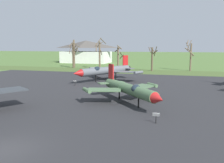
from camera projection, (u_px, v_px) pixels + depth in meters
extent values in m
plane|color=#4C6B33|center=(6.00, 151.00, 15.66)|extent=(600.00, 600.00, 0.00)
cube|color=#28282B|center=(96.00, 97.00, 31.95)|extent=(74.19, 57.28, 0.05)
cube|color=#445A2A|center=(140.00, 72.00, 64.82)|extent=(134.19, 12.00, 0.06)
cylinder|color=#565B60|center=(106.00, 70.00, 47.21)|extent=(7.17, 11.92, 1.46)
cone|color=red|center=(77.00, 73.00, 42.08)|extent=(2.00, 2.17, 1.35)
cylinder|color=black|center=(128.00, 68.00, 51.93)|extent=(1.28, 1.19, 1.02)
ellipsoid|color=#19232D|center=(97.00, 69.00, 45.38)|extent=(1.16, 2.19, 1.09)
cube|color=#565B60|center=(100.00, 69.00, 50.82)|extent=(5.30, 5.73, 0.14)
cube|color=#565B60|center=(125.00, 72.00, 45.95)|extent=(5.79, 2.70, 0.14)
cylinder|color=#565B60|center=(93.00, 68.00, 53.16)|extent=(1.57, 2.33, 0.55)
cylinder|color=#565B60|center=(138.00, 73.00, 44.43)|extent=(1.57, 2.33, 0.55)
cube|color=red|center=(125.00, 60.00, 51.07)|extent=(0.88, 1.48, 2.11)
cube|color=#565B60|center=(121.00, 68.00, 52.04)|extent=(2.24, 2.05, 0.14)
cube|color=#565B60|center=(129.00, 68.00, 50.39)|extent=(2.24, 2.05, 0.14)
cylinder|color=black|center=(96.00, 79.00, 45.44)|extent=(0.20, 0.20, 1.37)
cylinder|color=black|center=(116.00, 76.00, 49.40)|extent=(0.20, 0.20, 1.37)
cylinder|color=black|center=(75.00, 84.00, 41.30)|extent=(0.08, 0.08, 0.72)
cube|color=white|center=(75.00, 81.00, 41.23)|extent=(0.54, 0.23, 0.29)
cylinder|color=#4C6B47|center=(128.00, 89.00, 28.33)|extent=(8.11, 8.96, 1.25)
cone|color=#B21E1E|center=(159.00, 99.00, 22.86)|extent=(1.74, 1.76, 1.15)
cylinder|color=black|center=(109.00, 82.00, 33.41)|extent=(1.11, 1.10, 0.88)
ellipsoid|color=#19232D|center=(136.00, 88.00, 26.74)|extent=(0.97, 1.82, 0.91)
cube|color=#4C6B47|center=(104.00, 90.00, 28.32)|extent=(4.40, 3.11, 0.12)
cube|color=#4C6B47|center=(142.00, 87.00, 30.50)|extent=(3.51, 4.52, 0.12)
cylinder|color=#4C6B47|center=(87.00, 90.00, 27.97)|extent=(1.67, 1.81, 0.47)
cylinder|color=#4C6B47|center=(152.00, 85.00, 31.81)|extent=(1.67, 1.81, 0.47)
cube|color=#B21E1E|center=(111.00, 71.00, 32.50)|extent=(1.06, 1.18, 2.03)
cube|color=#4C6B47|center=(104.00, 83.00, 32.22)|extent=(1.97, 1.93, 0.12)
cube|color=#4C6B47|center=(118.00, 82.00, 33.09)|extent=(1.97, 1.93, 0.12)
cylinder|color=black|center=(139.00, 103.00, 26.36)|extent=(0.17, 0.17, 1.17)
cylinder|color=black|center=(119.00, 95.00, 30.64)|extent=(0.17, 0.17, 1.17)
cylinder|color=black|center=(156.00, 120.00, 21.01)|extent=(0.08, 0.08, 0.70)
cube|color=white|center=(156.00, 115.00, 20.93)|extent=(0.65, 0.29, 0.35)
cylinder|color=brown|center=(73.00, 56.00, 75.85)|extent=(0.39, 0.39, 7.91)
cylinder|color=brown|center=(73.00, 46.00, 75.05)|extent=(0.69, 0.95, 1.61)
cylinder|color=brown|center=(74.00, 49.00, 76.14)|extent=(1.55, 0.51, 2.12)
cylinder|color=brown|center=(70.00, 50.00, 75.71)|extent=(0.41, 1.90, 2.63)
cylinder|color=brown|center=(74.00, 52.00, 74.94)|extent=(1.42, 1.33, 1.59)
cylinder|color=brown|center=(74.00, 52.00, 76.51)|extent=(1.98, 0.49, 1.15)
cylinder|color=brown|center=(74.00, 54.00, 76.60)|extent=(0.52, 0.52, 8.98)
cylinder|color=brown|center=(76.00, 49.00, 77.00)|extent=(1.58, 0.66, 0.93)
cylinder|color=brown|center=(77.00, 45.00, 75.28)|extent=(1.41, 2.53, 1.63)
cylinder|color=brown|center=(71.00, 44.00, 76.61)|extent=(0.54, 2.38, 1.69)
cylinder|color=brown|center=(76.00, 51.00, 77.04)|extent=(1.67, 1.04, 2.09)
cylinder|color=brown|center=(76.00, 49.00, 75.56)|extent=(1.34, 2.14, 1.47)
cylinder|color=brown|center=(100.00, 55.00, 72.84)|extent=(0.55, 0.55, 8.39)
cylinder|color=brown|center=(96.00, 47.00, 72.48)|extent=(0.96, 2.21, 2.45)
cylinder|color=brown|center=(101.00, 52.00, 72.61)|extent=(0.31, 1.23, 1.55)
cylinder|color=brown|center=(103.00, 41.00, 71.46)|extent=(1.09, 2.77, 1.78)
cylinder|color=brown|center=(98.00, 42.00, 73.19)|extent=(1.73, 1.80, 2.73)
cylinder|color=brown|center=(99.00, 45.00, 73.40)|extent=(2.11, 1.07, 1.89)
cylinder|color=brown|center=(118.00, 59.00, 68.84)|extent=(0.51, 0.51, 6.72)
cylinder|color=brown|center=(122.00, 57.00, 69.23)|extent=(1.80, 2.09, 1.46)
cylinder|color=brown|center=(121.00, 53.00, 68.41)|extent=(0.31, 1.78, 1.17)
cylinder|color=brown|center=(120.00, 47.00, 67.70)|extent=(1.36, 1.40, 1.26)
cylinder|color=brown|center=(117.00, 50.00, 69.24)|extent=(1.65, 1.05, 1.34)
cylinder|color=brown|center=(152.00, 59.00, 66.06)|extent=(0.50, 0.50, 6.59)
cylinder|color=brown|center=(150.00, 50.00, 65.52)|extent=(0.97, 1.54, 1.56)
cylinder|color=brown|center=(155.00, 51.00, 65.88)|extent=(1.05, 1.90, 2.81)
cylinder|color=brown|center=(154.00, 53.00, 66.46)|extent=(1.97, 1.33, 1.57)
cylinder|color=brown|center=(153.00, 50.00, 64.93)|extent=(1.61, 0.88, 1.68)
cylinder|color=brown|center=(191.00, 57.00, 66.79)|extent=(0.46, 0.46, 7.72)
cylinder|color=brown|center=(189.00, 45.00, 67.01)|extent=(1.39, 1.35, 2.82)
cylinder|color=brown|center=(190.00, 52.00, 65.57)|extent=(2.58, 1.14, 2.23)
cylinder|color=brown|center=(188.00, 43.00, 66.64)|extent=(0.53, 2.20, 1.79)
cylinder|color=brown|center=(188.00, 45.00, 66.21)|extent=(1.02, 2.16, 1.75)
cylinder|color=brown|center=(191.00, 52.00, 65.92)|extent=(1.66, 0.34, 2.23)
cube|color=silver|center=(86.00, 57.00, 101.09)|extent=(19.60, 11.40, 4.73)
pyramid|color=#4C4742|center=(86.00, 44.00, 100.30)|extent=(20.58, 11.97, 3.09)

